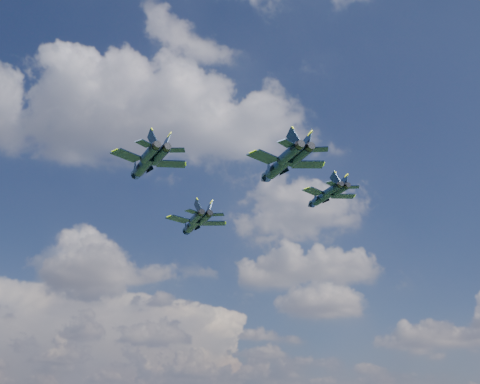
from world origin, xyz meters
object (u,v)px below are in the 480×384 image
at_px(jet_lead, 193,225).
at_px(jet_right, 322,197).
at_px(jet_left, 144,165).
at_px(jet_slot, 278,167).

height_order(jet_lead, jet_right, jet_right).
height_order(jet_left, jet_slot, jet_left).
bearing_deg(jet_left, jet_right, -2.23).
xyz_separation_m(jet_lead, jet_slot, (13.98, -31.02, -0.86)).
height_order(jet_lead, jet_left, jet_left).
bearing_deg(jet_slot, jet_right, 43.26).
relative_size(jet_lead, jet_right, 1.15).
bearing_deg(jet_slot, jet_lead, 93.68).
bearing_deg(jet_lead, jet_left, -125.44).
height_order(jet_left, jet_right, jet_left).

